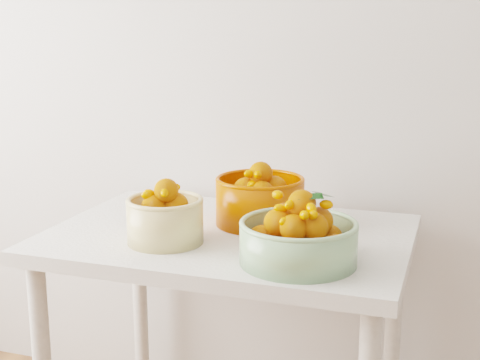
# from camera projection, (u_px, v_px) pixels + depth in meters

# --- Properties ---
(table) EXTENTS (1.00, 0.70, 0.75)m
(table) POSITION_uv_depth(u_px,v_px,m) (229.00, 264.00, 1.90)
(table) COLOR silver
(table) RESTS_ON ground
(bowl_cream) EXTENTS (0.21, 0.21, 0.18)m
(bowl_cream) POSITION_uv_depth(u_px,v_px,m) (165.00, 218.00, 1.77)
(bowl_cream) COLOR #DCC184
(bowl_cream) RESTS_ON table
(bowl_green) EXTENTS (0.29, 0.29, 0.19)m
(bowl_green) POSITION_uv_depth(u_px,v_px,m) (298.00, 238.00, 1.61)
(bowl_green) COLOR #8BB384
(bowl_green) RESTS_ON table
(bowl_orange) EXTENTS (0.31, 0.31, 0.19)m
(bowl_orange) POSITION_uv_depth(u_px,v_px,m) (260.00, 200.00, 1.94)
(bowl_orange) COLOR #C13A00
(bowl_orange) RESTS_ON table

